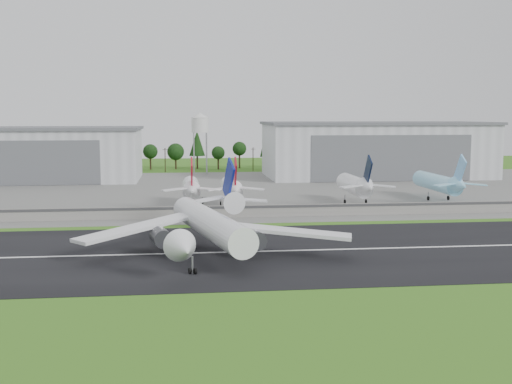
{
  "coord_description": "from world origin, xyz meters",
  "views": [
    {
      "loc": [
        -14.17,
        -121.06,
        28.77
      ],
      "look_at": [
        4.73,
        40.0,
        9.0
      ],
      "focal_mm": 45.0,
      "sensor_mm": 36.0,
      "label": 1
    }
  ],
  "objects": [
    {
      "name": "blast_fence",
      "position": [
        0.0,
        54.99,
        1.81
      ],
      "size": [
        240.0,
        0.61,
        3.5
      ],
      "color": "gray",
      "rests_on": "ground"
    },
    {
      "name": "parked_jet_red_b",
      "position": [
        1.52,
        76.52,
        5.96
      ],
      "size": [
        7.36,
        31.29,
        16.44
      ],
      "color": "white",
      "rests_on": "ground"
    },
    {
      "name": "parked_jet_navy",
      "position": [
        41.42,
        76.57,
        6.21
      ],
      "size": [
        7.36,
        31.29,
        16.72
      ],
      "color": "white",
      "rests_on": "ground"
    },
    {
      "name": "hangar_east",
      "position": [
        75.0,
        164.92,
        12.63
      ],
      "size": [
        102.0,
        47.0,
        25.2
      ],
      "color": "silver",
      "rests_on": "ground"
    },
    {
      "name": "ground",
      "position": [
        0.0,
        0.0,
        0.0
      ],
      "size": [
        600.0,
        600.0,
        0.0
      ],
      "primitive_type": "plane",
      "color": "#2D6918",
      "rests_on": "ground"
    },
    {
      "name": "apron",
      "position": [
        0.0,
        120.0,
        0.05
      ],
      "size": [
        320.0,
        150.0,
        0.1
      ],
      "primitive_type": "cube",
      "color": "slate",
      "rests_on": "ground"
    },
    {
      "name": "main_airliner",
      "position": [
        -8.47,
        9.57,
        4.89
      ],
      "size": [
        55.85,
        58.78,
        18.17
      ],
      "rotation": [
        0.0,
        0.0,
        3.37
      ],
      "color": "white",
      "rests_on": "runway"
    },
    {
      "name": "runway",
      "position": [
        0.0,
        10.0,
        0.05
      ],
      "size": [
        320.0,
        60.0,
        0.1
      ],
      "primitive_type": "cube",
      "color": "black",
      "rests_on": "ground"
    },
    {
      "name": "parked_jet_red_a",
      "position": [
        -11.14,
        76.53,
        6.0
      ],
      "size": [
        7.36,
        31.29,
        16.5
      ],
      "color": "white",
      "rests_on": "ground"
    },
    {
      "name": "water_tower",
      "position": [
        -5.0,
        185.0,
        24.55
      ],
      "size": [
        8.4,
        8.4,
        29.4
      ],
      "color": "#99999E",
      "rests_on": "ground"
    },
    {
      "name": "parked_jet_skyblue",
      "position": [
        71.27,
        81.55,
        6.05
      ],
      "size": [
        7.36,
        37.29,
        16.61
      ],
      "color": "#90DAF9",
      "rests_on": "ground"
    },
    {
      "name": "hangar_west",
      "position": [
        -80.0,
        164.92,
        11.63
      ],
      "size": [
        97.0,
        44.0,
        23.2
      ],
      "color": "silver",
      "rests_on": "ground"
    },
    {
      "name": "runway_centerline",
      "position": [
        0.0,
        10.0,
        0.11
      ],
      "size": [
        220.0,
        1.0,
        0.02
      ],
      "primitive_type": "cube",
      "color": "white",
      "rests_on": "runway"
    },
    {
      "name": "treeline",
      "position": [
        0.0,
        215.0,
        0.0
      ],
      "size": [
        320.0,
        16.0,
        22.0
      ],
      "primitive_type": null,
      "color": "black",
      "rests_on": "ground"
    },
    {
      "name": "utility_poles",
      "position": [
        0.0,
        200.0,
        0.0
      ],
      "size": [
        230.0,
        3.0,
        12.0
      ],
      "primitive_type": null,
      "color": "black",
      "rests_on": "ground"
    }
  ]
}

